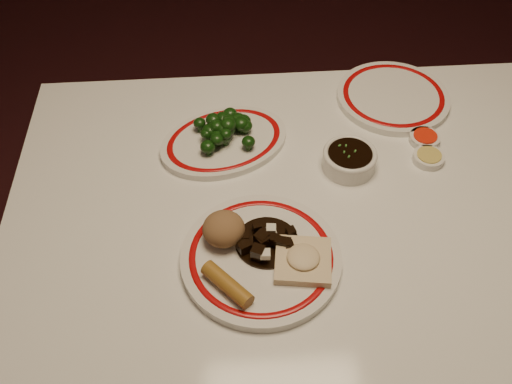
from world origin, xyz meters
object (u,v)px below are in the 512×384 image
object	(u,v)px
spring_roll	(227,284)
broccoli_pile	(225,128)
main_plate	(261,258)
fried_wonton	(303,260)
rice_mound	(224,229)
broccoli_plate	(224,141)
dining_table	(316,244)
soy_bowl	(349,160)
stirfry_heap	(265,241)

from	to	relation	value
spring_roll	broccoli_pile	distance (m)	0.38
main_plate	fried_wonton	size ratio (longest dim) A/B	2.91
rice_mound	broccoli_plate	world-z (taller)	rice_mound
dining_table	soy_bowl	size ratio (longest dim) A/B	11.21
main_plate	spring_roll	xyz separation A→B (m)	(-0.06, -0.06, 0.02)
fried_wonton	stirfry_heap	size ratio (longest dim) A/B	0.95
fried_wonton	broccoli_pile	bearing A→B (deg)	109.76
stirfry_heap	broccoli_pile	bearing A→B (deg)	101.40
rice_mound	broccoli_pile	xyz separation A→B (m)	(0.01, 0.27, -0.01)
rice_mound	dining_table	bearing A→B (deg)	16.72
main_plate	broccoli_plate	bearing A→B (deg)	100.02
main_plate	broccoli_pile	xyz separation A→B (m)	(-0.05, 0.31, 0.03)
spring_roll	stirfry_heap	bearing A→B (deg)	9.16
rice_mound	broccoli_pile	bearing A→B (deg)	87.39
fried_wonton	spring_roll	bearing A→B (deg)	-162.20
spring_roll	broccoli_plate	distance (m)	0.37
dining_table	broccoli_plate	world-z (taller)	broccoli_plate
main_plate	fried_wonton	distance (m)	0.08
main_plate	stirfry_heap	distance (m)	0.03
broccoli_plate	broccoli_pile	bearing A→B (deg)	65.81
dining_table	stirfry_heap	bearing A→B (deg)	-145.98
dining_table	main_plate	distance (m)	0.18
spring_roll	fried_wonton	xyz separation A→B (m)	(0.13, 0.04, -0.00)
spring_roll	fried_wonton	world-z (taller)	spring_roll
main_plate	rice_mound	bearing A→B (deg)	146.52
spring_roll	broccoli_pile	size ratio (longest dim) A/B	0.79
rice_mound	broccoli_pile	world-z (taller)	rice_mound
dining_table	rice_mound	world-z (taller)	rice_mound
fried_wonton	broccoli_plate	distance (m)	0.35
spring_roll	broccoli_plate	size ratio (longest dim) A/B	0.30
broccoli_plate	soy_bowl	xyz separation A→B (m)	(0.25, -0.09, 0.01)
broccoli_plate	main_plate	bearing A→B (deg)	-79.98
stirfry_heap	broccoli_pile	size ratio (longest dim) A/B	0.90
broccoli_plate	broccoli_pile	xyz separation A→B (m)	(0.00, 0.01, 0.03)
rice_mound	spring_roll	bearing A→B (deg)	-89.17
dining_table	broccoli_plate	bearing A→B (deg)	129.81
spring_roll	broccoli_pile	world-z (taller)	broccoli_pile
rice_mound	stirfry_heap	xyz separation A→B (m)	(0.07, -0.02, -0.02)
broccoli_pile	fried_wonton	bearing A→B (deg)	-70.24
fried_wonton	broccoli_pile	xyz separation A→B (m)	(-0.12, 0.34, 0.01)
dining_table	broccoli_pile	bearing A→B (deg)	128.08
dining_table	fried_wonton	xyz separation A→B (m)	(-0.05, -0.12, 0.12)
stirfry_heap	broccoli_plate	size ratio (longest dim) A/B	0.35
rice_mound	broccoli_pile	size ratio (longest dim) A/B	0.60
main_plate	broccoli_pile	distance (m)	0.32
spring_roll	fried_wonton	distance (m)	0.14
spring_roll	main_plate	bearing A→B (deg)	4.96
broccoli_plate	rice_mound	bearing A→B (deg)	-91.87
main_plate	broccoli_plate	xyz separation A→B (m)	(-0.05, 0.31, -0.00)
rice_mound	fried_wonton	distance (m)	0.15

